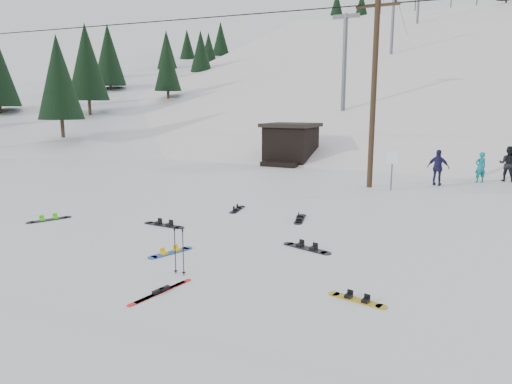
% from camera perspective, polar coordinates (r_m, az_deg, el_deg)
% --- Properties ---
extents(ground, '(200.00, 200.00, 0.00)m').
position_cam_1_polar(ground, '(11.29, -12.97, -9.82)').
color(ground, silver).
rests_on(ground, ground).
extents(ski_slope, '(60.00, 85.24, 65.97)m').
position_cam_1_polar(ski_slope, '(65.43, 19.74, -3.99)').
color(ski_slope, white).
rests_on(ski_slope, ground).
extents(ridge_left, '(47.54, 95.03, 58.38)m').
position_cam_1_polar(ridge_left, '(72.13, -10.63, -1.39)').
color(ridge_left, silver).
rests_on(ridge_left, ground).
extents(treeline_left, '(20.00, 64.00, 10.00)m').
position_cam_1_polar(treeline_left, '(63.21, -13.91, 6.87)').
color(treeline_left, black).
rests_on(treeline_left, ground).
extents(treeline_crest, '(50.00, 6.00, 10.00)m').
position_cam_1_polar(treeline_crest, '(94.42, 22.53, 7.54)').
color(treeline_crest, black).
rests_on(treeline_crest, ski_slope).
extents(utility_pole, '(2.00, 0.26, 9.00)m').
position_cam_1_polar(utility_pole, '(22.63, 14.51, 12.35)').
color(utility_pole, '#3A2819').
rests_on(utility_pole, ground).
extents(trail_sign, '(0.50, 0.09, 1.85)m').
position_cam_1_polar(trail_sign, '(22.15, 16.65, 3.45)').
color(trail_sign, '#595B60').
rests_on(trail_sign, ground).
extents(lift_hut, '(3.40, 4.10, 2.75)m').
position_cam_1_polar(lift_hut, '(31.46, 4.35, 6.06)').
color(lift_hut, black).
rests_on(lift_hut, ground).
extents(lift_tower_near, '(2.20, 0.36, 8.00)m').
position_cam_1_polar(lift_tower_near, '(39.80, 11.02, 16.23)').
color(lift_tower_near, '#595B60').
rests_on(lift_tower_near, ski_slope).
extents(lift_tower_mid, '(2.20, 0.36, 8.00)m').
position_cam_1_polar(lift_tower_mid, '(60.01, 16.76, 20.32)').
color(lift_tower_mid, '#595B60').
rests_on(lift_tower_mid, ski_slope).
extents(hero_snowboard, '(0.62, 1.33, 0.10)m').
position_cam_1_polar(hero_snowboard, '(12.60, -10.63, -7.41)').
color(hero_snowboard, '#1B4CB4').
rests_on(hero_snowboard, ground).
extents(hero_skis, '(0.38, 1.74, 0.09)m').
position_cam_1_polar(hero_skis, '(10.13, -11.78, -12.05)').
color(hero_skis, red).
rests_on(hero_skis, ground).
extents(ski_poles, '(0.31, 0.08, 1.14)m').
position_cam_1_polar(ski_poles, '(10.89, -9.59, -7.19)').
color(ski_poles, black).
rests_on(ski_poles, ground).
extents(board_scatter_a, '(1.61, 0.35, 0.11)m').
position_cam_1_polar(board_scatter_a, '(15.45, -11.44, -4.04)').
color(board_scatter_a, black).
rests_on(board_scatter_a, ground).
extents(board_scatter_b, '(0.47, 1.38, 0.10)m').
position_cam_1_polar(board_scatter_b, '(17.42, -2.33, -2.16)').
color(board_scatter_b, black).
rests_on(board_scatter_b, ground).
extents(board_scatter_c, '(0.77, 1.40, 0.11)m').
position_cam_1_polar(board_scatter_c, '(17.41, -24.44, -3.13)').
color(board_scatter_c, black).
rests_on(board_scatter_c, ground).
extents(board_scatter_d, '(1.52, 0.63, 0.11)m').
position_cam_1_polar(board_scatter_d, '(12.82, 6.36, -6.95)').
color(board_scatter_d, black).
rests_on(board_scatter_d, ground).
extents(board_scatter_e, '(1.26, 0.43, 0.09)m').
position_cam_1_polar(board_scatter_e, '(9.76, 12.51, -12.99)').
color(board_scatter_e, gold).
rests_on(board_scatter_e, ground).
extents(board_scatter_f, '(0.57, 1.47, 0.11)m').
position_cam_1_polar(board_scatter_f, '(16.01, 5.54, -3.35)').
color(board_scatter_f, black).
rests_on(board_scatter_f, ground).
extents(skier_teal, '(0.69, 0.63, 1.58)m').
position_cam_1_polar(skier_teal, '(26.26, 26.25, 2.79)').
color(skier_teal, '#0C777D').
rests_on(skier_teal, ground).
extents(skier_dark, '(1.05, 0.91, 1.85)m').
position_cam_1_polar(skier_dark, '(27.26, 28.98, 3.10)').
color(skier_dark, black).
rests_on(skier_dark, ground).
extents(skier_navy, '(1.09, 0.55, 1.79)m').
position_cam_1_polar(skier_navy, '(24.36, 21.81, 2.85)').
color(skier_navy, '#1E1A43').
rests_on(skier_navy, ground).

